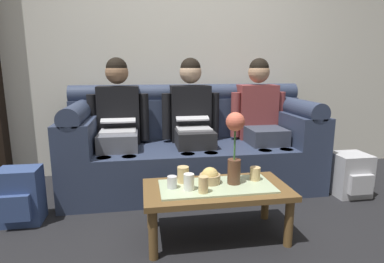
{
  "coord_description": "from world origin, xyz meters",
  "views": [
    {
      "loc": [
        -0.48,
        -1.71,
        1.12
      ],
      "look_at": [
        -0.04,
        0.91,
        0.58
      ],
      "focal_mm": 29.08,
      "sensor_mm": 36.0,
      "label": 1
    }
  ],
  "objects_px": {
    "coffee_table": "(216,193)",
    "cup_near_left": "(183,175)",
    "person_right": "(261,116)",
    "backpack_right": "(350,175)",
    "cup_near_right": "(189,182)",
    "cup_far_left": "(255,174)",
    "flower_vase": "(235,142)",
    "cup_far_right": "(203,185)",
    "person_left": "(118,120)",
    "couch": "(192,148)",
    "person_middle": "(192,118)",
    "backpack_left": "(21,197)",
    "snack_bowl": "(210,177)",
    "cup_far_center": "(172,182)"
  },
  "relations": [
    {
      "from": "coffee_table",
      "to": "cup_near_left",
      "type": "height_order",
      "value": "cup_near_left"
    },
    {
      "from": "person_right",
      "to": "backpack_right",
      "type": "bearing_deg",
      "value": -36.25
    },
    {
      "from": "cup_near_right",
      "to": "cup_far_left",
      "type": "bearing_deg",
      "value": 11.97
    },
    {
      "from": "cup_far_left",
      "to": "backpack_right",
      "type": "xyz_separation_m",
      "value": [
        1.07,
        0.44,
        -0.22
      ]
    },
    {
      "from": "flower_vase",
      "to": "cup_far_right",
      "type": "xyz_separation_m",
      "value": [
        -0.23,
        -0.12,
        -0.23
      ]
    },
    {
      "from": "cup_near_left",
      "to": "coffee_table",
      "type": "bearing_deg",
      "value": -24.67
    },
    {
      "from": "cup_far_left",
      "to": "person_left",
      "type": "bearing_deg",
      "value": 136.29
    },
    {
      "from": "flower_vase",
      "to": "person_left",
      "type": "bearing_deg",
      "value": 129.76
    },
    {
      "from": "person_left",
      "to": "person_right",
      "type": "distance_m",
      "value": 1.37
    },
    {
      "from": "cup_near_right",
      "to": "couch",
      "type": "bearing_deg",
      "value": 79.52
    },
    {
      "from": "person_middle",
      "to": "cup_near_right",
      "type": "relative_size",
      "value": 11.59
    },
    {
      "from": "couch",
      "to": "cup_far_right",
      "type": "xyz_separation_m",
      "value": [
        -0.11,
        -1.09,
        0.05
      ]
    },
    {
      "from": "couch",
      "to": "person_middle",
      "type": "distance_m",
      "value": 0.29
    },
    {
      "from": "person_left",
      "to": "flower_vase",
      "type": "height_order",
      "value": "person_left"
    },
    {
      "from": "cup_far_right",
      "to": "person_middle",
      "type": "bearing_deg",
      "value": 84.25
    },
    {
      "from": "person_left",
      "to": "cup_near_right",
      "type": "xyz_separation_m",
      "value": [
        0.49,
        -1.03,
        -0.24
      ]
    },
    {
      "from": "person_right",
      "to": "cup_far_right",
      "type": "bearing_deg",
      "value": -126.05
    },
    {
      "from": "backpack_left",
      "to": "backpack_right",
      "type": "xyz_separation_m",
      "value": [
        2.72,
        0.08,
        -0.02
      ]
    },
    {
      "from": "coffee_table",
      "to": "snack_bowl",
      "type": "height_order",
      "value": "snack_bowl"
    },
    {
      "from": "couch",
      "to": "backpack_right",
      "type": "distance_m",
      "value": 1.45
    },
    {
      "from": "person_right",
      "to": "cup_far_left",
      "type": "bearing_deg",
      "value": -113.11
    },
    {
      "from": "cup_far_right",
      "to": "coffee_table",
      "type": "bearing_deg",
      "value": 42.97
    },
    {
      "from": "snack_bowl",
      "to": "person_right",
      "type": "bearing_deg",
      "value": 52.51
    },
    {
      "from": "couch",
      "to": "cup_near_left",
      "type": "height_order",
      "value": "couch"
    },
    {
      "from": "snack_bowl",
      "to": "backpack_right",
      "type": "xyz_separation_m",
      "value": [
        1.39,
        0.44,
        -0.22
      ]
    },
    {
      "from": "person_middle",
      "to": "coffee_table",
      "type": "xyz_separation_m",
      "value": [
        0.0,
        -0.99,
        -0.35
      ]
    },
    {
      "from": "cup_far_left",
      "to": "backpack_left",
      "type": "xyz_separation_m",
      "value": [
        -1.65,
        0.36,
        -0.21
      ]
    },
    {
      "from": "person_left",
      "to": "person_middle",
      "type": "bearing_deg",
      "value": -0.0
    },
    {
      "from": "cup_near_right",
      "to": "backpack_right",
      "type": "relative_size",
      "value": 0.28
    },
    {
      "from": "cup_far_center",
      "to": "cup_far_right",
      "type": "xyz_separation_m",
      "value": [
        0.18,
        -0.11,
        0.01
      ]
    },
    {
      "from": "backpack_left",
      "to": "person_right",
      "type": "bearing_deg",
      "value": 15.58
    },
    {
      "from": "person_middle",
      "to": "coffee_table",
      "type": "distance_m",
      "value": 1.05
    },
    {
      "from": "backpack_right",
      "to": "backpack_left",
      "type": "bearing_deg",
      "value": -178.33
    },
    {
      "from": "snack_bowl",
      "to": "flower_vase",
      "type": "bearing_deg",
      "value": -13.03
    },
    {
      "from": "coffee_table",
      "to": "cup_far_right",
      "type": "height_order",
      "value": "cup_far_right"
    },
    {
      "from": "coffee_table",
      "to": "backpack_right",
      "type": "distance_m",
      "value": 1.45
    },
    {
      "from": "flower_vase",
      "to": "backpack_right",
      "type": "height_order",
      "value": "flower_vase"
    },
    {
      "from": "flower_vase",
      "to": "backpack_right",
      "type": "xyz_separation_m",
      "value": [
        1.23,
        0.48,
        -0.46
      ]
    },
    {
      "from": "coffee_table",
      "to": "flower_vase",
      "type": "xyz_separation_m",
      "value": [
        0.12,
        0.02,
        0.34
      ]
    },
    {
      "from": "person_middle",
      "to": "flower_vase",
      "type": "height_order",
      "value": "person_middle"
    },
    {
      "from": "cup_near_left",
      "to": "cup_far_left",
      "type": "height_order",
      "value": "cup_near_left"
    },
    {
      "from": "cup_near_right",
      "to": "backpack_right",
      "type": "distance_m",
      "value": 1.65
    },
    {
      "from": "cup_near_left",
      "to": "cup_near_right",
      "type": "xyz_separation_m",
      "value": [
        0.02,
        -0.14,
        -0.0
      ]
    },
    {
      "from": "cup_far_center",
      "to": "person_right",
      "type": "bearing_deg",
      "value": 45.2
    },
    {
      "from": "coffee_table",
      "to": "person_left",
      "type": "bearing_deg",
      "value": 124.71
    },
    {
      "from": "cup_near_right",
      "to": "cup_far_right",
      "type": "xyz_separation_m",
      "value": [
        0.08,
        -0.06,
        -0.0
      ]
    },
    {
      "from": "person_middle",
      "to": "flower_vase",
      "type": "bearing_deg",
      "value": -82.79
    },
    {
      "from": "person_left",
      "to": "backpack_right",
      "type": "height_order",
      "value": "person_left"
    },
    {
      "from": "coffee_table",
      "to": "cup_near_left",
      "type": "distance_m",
      "value": 0.26
    },
    {
      "from": "snack_bowl",
      "to": "cup_far_center",
      "type": "relative_size",
      "value": 1.77
    }
  ]
}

